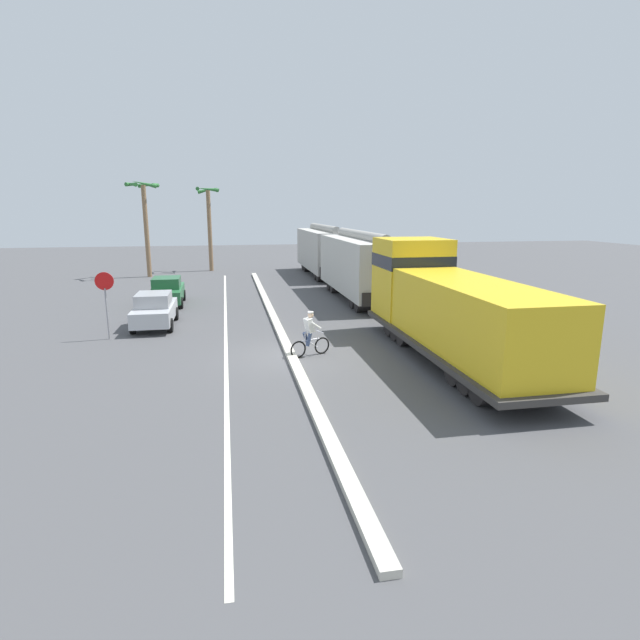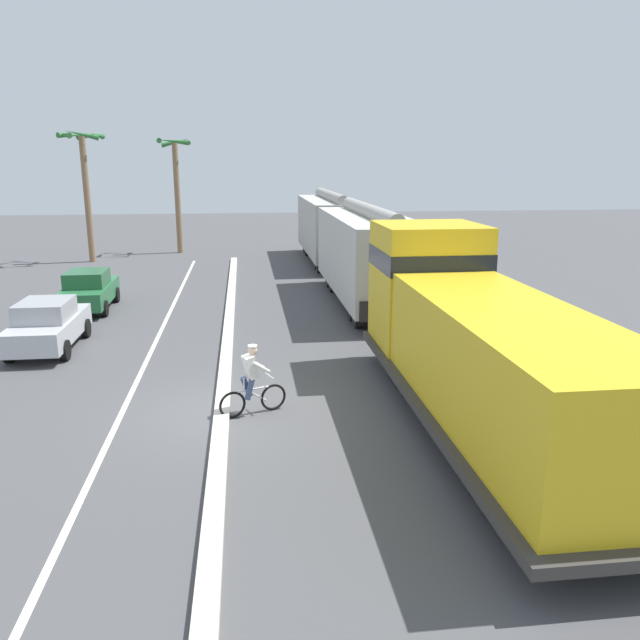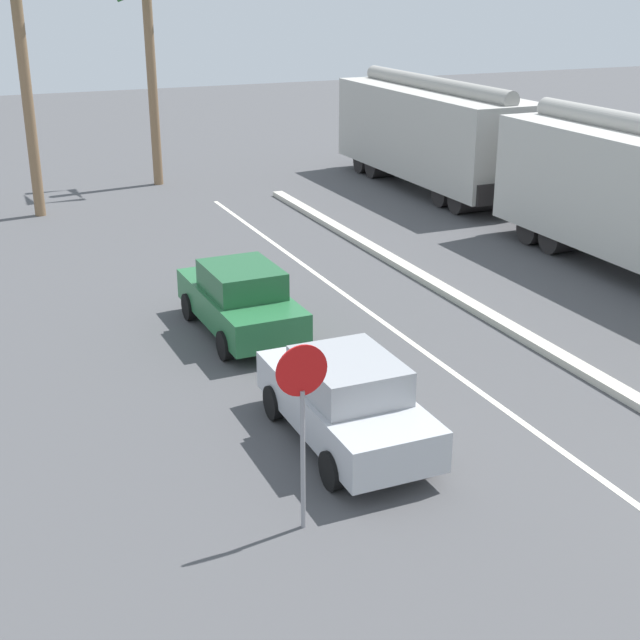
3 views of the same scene
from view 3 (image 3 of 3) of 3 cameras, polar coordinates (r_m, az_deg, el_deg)
median_curb at (r=18.51m, az=17.58°, el=-3.73°), size 0.36×36.00×0.16m
lane_stripe at (r=17.16m, az=11.41°, el=-5.41°), size 0.14×36.00×0.01m
hopper_car_middle at (r=34.34m, az=7.16°, el=11.71°), size 2.90×10.60×4.18m
parked_car_silver at (r=15.22m, az=1.65°, el=-5.12°), size 1.84×4.21×1.62m
parked_car_green at (r=19.99m, az=-5.12°, el=1.33°), size 1.90×4.23×1.62m
stop_sign at (r=12.40m, az=-1.16°, el=-5.28°), size 0.76×0.08×2.88m
palm_tree_near at (r=35.16m, az=-10.84°, el=16.71°), size 2.29×2.17×7.45m
palm_tree_far at (r=31.11m, az=-18.57°, el=16.19°), size 2.63×2.67×7.68m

